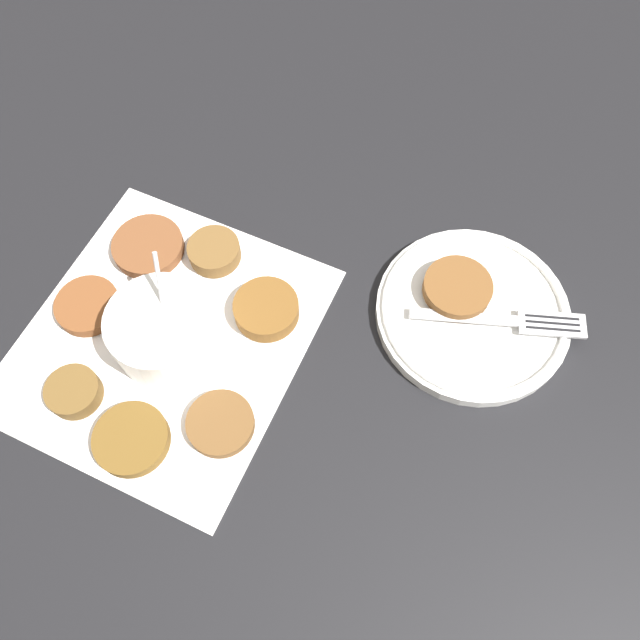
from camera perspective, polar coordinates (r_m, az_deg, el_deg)
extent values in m
plane|color=black|center=(0.72, -14.77, -3.11)|extent=(4.00, 4.00, 0.00)
cube|color=white|center=(0.72, -13.89, -1.69)|extent=(0.33, 0.30, 0.00)
cylinder|color=white|center=(0.69, -14.22, -0.94)|extent=(0.11, 0.11, 0.06)
cylinder|color=gold|center=(0.70, -14.03, -1.31)|extent=(0.10, 0.10, 0.03)
cone|color=white|center=(0.69, -12.34, 3.41)|extent=(0.03, 0.02, 0.02)
cylinder|color=silver|center=(0.67, -14.58, 2.22)|extent=(0.05, 0.03, 0.10)
cylinder|color=brown|center=(0.68, -16.85, -10.39)|extent=(0.08, 0.08, 0.02)
cylinder|color=brown|center=(0.66, -9.09, -9.32)|extent=(0.07, 0.07, 0.01)
cylinder|color=brown|center=(0.71, -21.58, -6.13)|extent=(0.06, 0.06, 0.02)
cylinder|color=brown|center=(0.77, -15.44, 6.51)|extent=(0.08, 0.08, 0.01)
cylinder|color=brown|center=(0.75, -9.32, 6.08)|extent=(0.06, 0.06, 0.02)
cylinder|color=brown|center=(0.70, -4.93, 0.98)|extent=(0.07, 0.07, 0.02)
cylinder|color=brown|center=(0.75, -20.45, 1.22)|extent=(0.07, 0.07, 0.01)
cylinder|color=white|center=(0.73, 13.74, 0.61)|extent=(0.22, 0.22, 0.01)
torus|color=white|center=(0.72, 13.90, 0.95)|extent=(0.21, 0.21, 0.01)
cylinder|color=brown|center=(0.71, 12.45, 2.90)|extent=(0.08, 0.08, 0.01)
cube|color=silver|center=(0.70, 13.01, 0.26)|extent=(0.05, 0.12, 0.00)
cube|color=silver|center=(0.73, 20.45, -0.35)|extent=(0.05, 0.08, 0.00)
cube|color=black|center=(0.72, 20.55, -0.78)|extent=(0.02, 0.06, 0.00)
cube|color=black|center=(0.73, 20.51, -0.27)|extent=(0.02, 0.06, 0.00)
cube|color=black|center=(0.73, 20.47, 0.24)|extent=(0.02, 0.06, 0.00)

